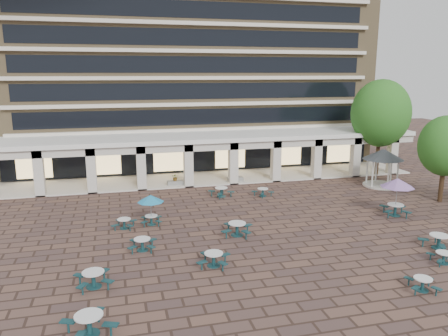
{
  "coord_description": "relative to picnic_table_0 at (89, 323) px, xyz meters",
  "views": [
    {
      "loc": [
        -8.45,
        -25.91,
        10.23
      ],
      "look_at": [
        -1.15,
        3.0,
        3.69
      ],
      "focal_mm": 35.0,
      "sensor_mm": 36.0,
      "label": 1
    }
  ],
  "objects": [
    {
      "name": "apartment_building",
      "position": [
        9.83,
        34.94,
        12.09
      ],
      "size": [
        40.0,
        15.5,
        25.2
      ],
      "color": "#8C744F",
      "rests_on": "ground"
    },
    {
      "name": "planter_left",
      "position": [
        6.57,
        22.37,
        -0.07
      ],
      "size": [
        1.5,
        0.62,
        1.18
      ],
      "color": "gray",
      "rests_on": "ground"
    },
    {
      "name": "gazebo",
      "position": [
        24.94,
        17.73,
        2.07
      ],
      "size": [
        3.68,
        3.68,
        3.42
      ],
      "rotation": [
        0.0,
        0.0,
        0.34
      ],
      "color": "beige",
      "rests_on": "ground"
    },
    {
      "name": "picnic_table_5",
      "position": [
        0.01,
        4.06,
        -0.03
      ],
      "size": [
        2.0,
        2.0,
        0.8
      ],
      "rotation": [
        0.0,
        0.0,
        0.17
      ],
      "color": "#163B42",
      "rests_on": "ground"
    },
    {
      "name": "tree_east_a",
      "position": [
        26.7,
        12.24,
        4.04
      ],
      "size": [
        4.19,
        4.19,
        6.97
      ],
      "color": "#3B2A17",
      "rests_on": "ground"
    },
    {
      "name": "picnic_table_13",
      "position": [
        9.82,
        17.92,
        -0.04
      ],
      "size": [
        2.15,
        2.15,
        0.8
      ],
      "rotation": [
        0.0,
        0.0,
        0.37
      ],
      "color": "#163B42",
      "rests_on": "ground"
    },
    {
      "name": "retail_arcade",
      "position": [
        9.83,
        24.27,
        2.49
      ],
      "size": [
        42.0,
        6.6,
        4.4
      ],
      "color": "white",
      "rests_on": "ground"
    },
    {
      "name": "picnic_table_10",
      "position": [
        13.26,
        17.2,
        -0.11
      ],
      "size": [
        1.85,
        1.85,
        0.68
      ],
      "rotation": [
        0.0,
        0.0,
        0.41
      ],
      "color": "#163B42",
      "rests_on": "ground"
    },
    {
      "name": "picnic_table_0",
      "position": [
        0.0,
        0.0,
        0.0
      ],
      "size": [
        2.35,
        2.35,
        0.86
      ],
      "rotation": [
        0.0,
        0.0,
        0.42
      ],
      "color": "#163B42",
      "rests_on": "ground"
    },
    {
      "name": "picnic_table_11",
      "position": [
        20.93,
        9.96,
        1.85
      ],
      "size": [
        2.41,
        2.41,
        2.78
      ],
      "rotation": [
        0.0,
        0.0,
        -0.36
      ],
      "color": "#163B42",
      "rests_on": "ground"
    },
    {
      "name": "picnic_table_4",
      "position": [
        3.51,
        12.36,
        1.27
      ],
      "size": [
        1.82,
        1.82,
        2.1
      ],
      "rotation": [
        0.0,
        0.0,
        -0.09
      ],
      "color": "#163B42",
      "rests_on": "ground"
    },
    {
      "name": "planter_right",
      "position": [
        12.28,
        22.37,
        -0.03
      ],
      "size": [
        1.5,
        0.6,
        1.23
      ],
      "color": "gray",
      "rests_on": "ground"
    },
    {
      "name": "picnic_table_9",
      "position": [
        8.67,
        8.98,
        -0.01
      ],
      "size": [
        2.3,
        2.3,
        0.85
      ],
      "rotation": [
        0.0,
        0.0,
        -0.36
      ],
      "color": "#163B42",
      "rests_on": "ground"
    },
    {
      "name": "picnic_table_3",
      "position": [
        18.47,
        2.16,
        -0.13
      ],
      "size": [
        1.62,
        1.62,
        0.64
      ],
      "rotation": [
        0.0,
        0.0,
        -0.18
      ],
      "color": "#163B42",
      "rests_on": "ground"
    },
    {
      "name": "tree_east_c",
      "position": [
        26.98,
        21.65,
        5.78
      ],
      "size": [
        5.78,
        5.78,
        9.62
      ],
      "color": "#3B2A17",
      "rests_on": "ground"
    },
    {
      "name": "picnic_table_1",
      "position": [
        6.2,
        4.92,
        -0.06
      ],
      "size": [
        2.06,
        2.06,
        0.76
      ],
      "rotation": [
        0.0,
        0.0,
        -0.36
      ],
      "color": "#163B42",
      "rests_on": "ground"
    },
    {
      "name": "picnic_table_7",
      "position": [
        19.71,
        4.03,
        -0.02
      ],
      "size": [
        2.19,
        2.19,
        0.83
      ],
      "rotation": [
        0.0,
        0.0,
        0.29
      ],
      "color": "#163B42",
      "rests_on": "ground"
    },
    {
      "name": "picnic_table_8",
      "position": [
        2.61,
        8.02,
        -0.08
      ],
      "size": [
        1.8,
        1.8,
        0.73
      ],
      "rotation": [
        0.0,
        0.0,
        -0.15
      ],
      "color": "#163B42",
      "rests_on": "ground"
    },
    {
      "name": "ground",
      "position": [
        9.83,
        9.47,
        -0.51
      ],
      "size": [
        120.0,
        120.0,
        0.0
      ],
      "primitive_type": "plane",
      "color": "brown",
      "rests_on": "ground"
    },
    {
      "name": "picnic_table_2",
      "position": [
        15.29,
        -0.18,
        -0.12
      ],
      "size": [
        1.74,
        1.74,
        0.65
      ],
      "rotation": [
        0.0,
        0.0,
        -0.33
      ],
      "color": "#163B42",
      "rests_on": "ground"
    },
    {
      "name": "picnic_table_12",
      "position": [
        1.68,
        12.04,
        -0.11
      ],
      "size": [
        1.77,
        1.77,
        0.68
      ],
      "rotation": [
        0.0,
        0.0,
        -0.27
      ],
      "color": "#163B42",
      "rests_on": "ground"
    }
  ]
}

